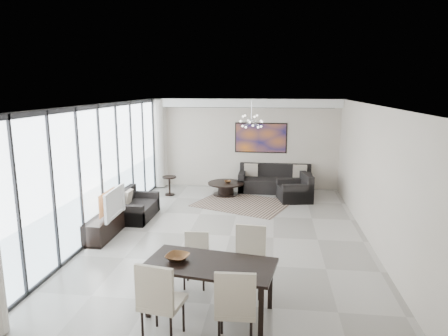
% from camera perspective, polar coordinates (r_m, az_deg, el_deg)
% --- Properties ---
extents(room_shell, '(6.00, 9.00, 2.90)m').
position_cam_1_polar(room_shell, '(8.60, 4.00, -0.73)').
color(room_shell, '#A8A39B').
rests_on(room_shell, ground).
extents(window_wall, '(0.37, 8.95, 2.90)m').
position_cam_1_polar(window_wall, '(9.38, -16.68, -0.06)').
color(window_wall, silver).
rests_on(window_wall, floor).
extents(soffit, '(5.98, 0.40, 0.26)m').
position_cam_1_polar(soffit, '(12.74, 3.07, 9.26)').
color(soffit, white).
rests_on(soffit, room_shell).
extents(painting, '(1.68, 0.04, 0.98)m').
position_cam_1_polar(painting, '(12.97, 5.28, 4.31)').
color(painting, '#CC671C').
rests_on(painting, room_shell).
extents(chandelier, '(0.66, 0.66, 0.71)m').
position_cam_1_polar(chandelier, '(10.95, 3.95, 6.68)').
color(chandelier, silver).
rests_on(chandelier, room_shell).
extents(rug, '(2.99, 2.67, 0.01)m').
position_cam_1_polar(rug, '(11.44, 2.69, -5.07)').
color(rug, black).
rests_on(rug, floor).
extents(coffee_table, '(1.10, 1.10, 0.39)m').
position_cam_1_polar(coffee_table, '(12.29, 0.25, -2.86)').
color(coffee_table, black).
rests_on(coffee_table, floor).
extents(bowl_coffee, '(0.25, 0.25, 0.06)m').
position_cam_1_polar(bowl_coffee, '(12.23, 0.53, -1.96)').
color(bowl_coffee, brown).
rests_on(bowl_coffee, coffee_table).
extents(sofa_main, '(2.29, 0.94, 0.83)m').
position_cam_1_polar(sofa_main, '(12.82, 7.29, -2.05)').
color(sofa_main, black).
rests_on(sofa_main, floor).
extents(loveseat, '(0.80, 1.43, 0.71)m').
position_cam_1_polar(loveseat, '(10.42, -12.61, -5.67)').
color(loveseat, black).
rests_on(loveseat, floor).
extents(armchair, '(1.06, 1.10, 0.79)m').
position_cam_1_polar(armchair, '(11.86, 10.20, -3.31)').
color(armchair, black).
rests_on(armchair, floor).
extents(side_table, '(0.42, 0.42, 0.58)m').
position_cam_1_polar(side_table, '(12.34, -7.80, -2.07)').
color(side_table, black).
rests_on(side_table, floor).
extents(tv_console, '(0.43, 1.53, 0.48)m').
position_cam_1_polar(tv_console, '(9.36, -16.55, -7.89)').
color(tv_console, black).
rests_on(tv_console, floor).
extents(television, '(0.17, 1.09, 0.63)m').
position_cam_1_polar(television, '(9.07, -15.98, -4.80)').
color(television, gray).
rests_on(television, tv_console).
extents(dining_table, '(1.99, 1.21, 0.78)m').
position_cam_1_polar(dining_table, '(5.96, -2.03, -14.19)').
color(dining_table, black).
rests_on(dining_table, floor).
extents(dining_chair_sw, '(0.59, 0.59, 1.12)m').
position_cam_1_polar(dining_chair_sw, '(5.41, -9.30, -17.74)').
color(dining_chair_sw, beige).
rests_on(dining_chair_sw, floor).
extents(dining_chair_se, '(0.53, 0.53, 1.10)m').
position_cam_1_polar(dining_chair_se, '(5.24, 1.66, -18.77)').
color(dining_chair_se, beige).
rests_on(dining_chair_se, floor).
extents(dining_chair_nw, '(0.42, 0.42, 0.89)m').
position_cam_1_polar(dining_chair_nw, '(6.86, -4.02, -12.32)').
color(dining_chair_nw, beige).
rests_on(dining_chair_nw, floor).
extents(dining_chair_ne, '(0.53, 0.53, 1.08)m').
position_cam_1_polar(dining_chair_ne, '(6.60, 3.69, -12.19)').
color(dining_chair_ne, beige).
rests_on(dining_chair_ne, floor).
extents(bowl_dining, '(0.41, 0.41, 0.08)m').
position_cam_1_polar(bowl_dining, '(6.04, -6.67, -12.55)').
color(bowl_dining, brown).
rests_on(bowl_dining, dining_table).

